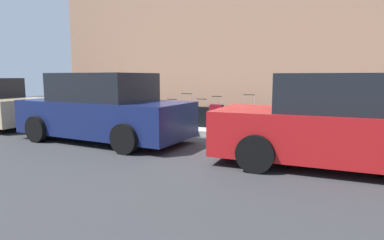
{
  "coord_description": "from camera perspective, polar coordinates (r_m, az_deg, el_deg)",
  "views": [
    {
      "loc": [
        -3.41,
        7.6,
        1.58
      ],
      "look_at": [
        -0.02,
        0.67,
        0.53
      ],
      "focal_mm": 29.67,
      "sensor_mm": 36.0,
      "label": 1
    }
  ],
  "objects": [
    {
      "name": "suitcase_maroon_6",
      "position": [
        9.07,
        4.45,
        0.71
      ],
      "size": [
        0.39,
        0.22,
        0.91
      ],
      "color": "maroon",
      "rests_on": "sidewalk_curb"
    },
    {
      "name": "parked_car_red_0",
      "position": [
        6.1,
        26.41,
        -0.73
      ],
      "size": [
        4.7,
        2.19,
        1.64
      ],
      "color": "#AD1619",
      "rests_on": "ground_plane"
    },
    {
      "name": "suitcase_teal_10",
      "position": [
        9.95,
        -6.01,
        1.1
      ],
      "size": [
        0.47,
        0.27,
        0.64
      ],
      "color": "#0F606B",
      "rests_on": "sidewalk_curb"
    },
    {
      "name": "fire_hydrant",
      "position": [
        10.52,
        -10.59,
        1.88
      ],
      "size": [
        0.39,
        0.21,
        0.74
      ],
      "color": "#99999E",
      "rests_on": "sidewalk_curb"
    },
    {
      "name": "suitcase_silver_9",
      "position": [
        9.67,
        -3.55,
        0.79
      ],
      "size": [
        0.4,
        0.22,
        0.78
      ],
      "color": "#9EA0A8",
      "rests_on": "sidewalk_curb"
    },
    {
      "name": "sidewalk_curb",
      "position": [
        10.77,
        7.35,
        -0.37
      ],
      "size": [
        18.0,
        5.0,
        0.14
      ],
      "primitive_type": "cube",
      "color": "#9E9B93",
      "rests_on": "ground_plane"
    },
    {
      "name": "parked_car_navy_1",
      "position": [
        8.13,
        -15.54,
        1.81
      ],
      "size": [
        4.39,
        2.03,
        1.67
      ],
      "color": "#141E4C",
      "rests_on": "ground_plane"
    },
    {
      "name": "parking_meter",
      "position": [
        8.68,
        29.45,
        2.7
      ],
      "size": [
        0.12,
        0.09,
        1.27
      ],
      "color": "slate",
      "rests_on": "sidewalk_curb"
    },
    {
      "name": "suitcase_olive_4",
      "position": [
        8.74,
        10.13,
        0.35
      ],
      "size": [
        0.38,
        0.21,
        0.98
      ],
      "color": "#59601E",
      "rests_on": "sidewalk_curb"
    },
    {
      "name": "suitcase_silver_2",
      "position": [
        8.64,
        16.1,
        0.39
      ],
      "size": [
        0.38,
        0.22,
        0.98
      ],
      "color": "#9EA0A8",
      "rests_on": "sidewalk_curb"
    },
    {
      "name": "bollard_post",
      "position": [
        10.83,
        -14.0,
        1.97
      ],
      "size": [
        0.16,
        0.16,
        0.79
      ],
      "primitive_type": "cylinder",
      "color": "#333338",
      "rests_on": "sidewalk_curb"
    },
    {
      "name": "suitcase_black_7",
      "position": [
        9.24,
        1.78,
        0.6
      ],
      "size": [
        0.39,
        0.28,
        0.82
      ],
      "color": "black",
      "rests_on": "sidewalk_curb"
    },
    {
      "name": "suitcase_red_1",
      "position": [
        8.58,
        19.25,
        -0.39
      ],
      "size": [
        0.44,
        0.26,
        0.9
      ],
      "color": "red",
      "rests_on": "sidewalk_curb"
    },
    {
      "name": "ground_plane",
      "position": [
        8.48,
        1.88,
        -2.99
      ],
      "size": [
        40.0,
        40.0,
        0.0
      ],
      "primitive_type": "plane",
      "color": "#333335"
    },
    {
      "name": "suitcase_teal_3",
      "position": [
        8.68,
        13.07,
        0.06
      ],
      "size": [
        0.37,
        0.25,
        0.67
      ],
      "color": "#0F606B",
      "rests_on": "sidewalk_curb"
    },
    {
      "name": "suitcase_black_0",
      "position": [
        8.51,
        22.66,
        -0.42
      ],
      "size": [
        0.45,
        0.26,
        0.92
      ],
      "color": "black",
      "rests_on": "sidewalk_curb"
    },
    {
      "name": "suitcase_red_8",
      "position": [
        9.42,
        -0.94,
        1.18
      ],
      "size": [
        0.44,
        0.19,
        0.97
      ],
      "color": "red",
      "rests_on": "sidewalk_curb"
    },
    {
      "name": "building_facade_sidewalk_side",
      "position": [
        16.83,
        14.67,
        20.1
      ],
      "size": [
        24.0,
        3.0,
        10.5
      ],
      "primitive_type": "cube",
      "color": "#936B51",
      "rests_on": "ground_plane"
    },
    {
      "name": "suitcase_navy_5",
      "position": [
        8.91,
        7.25,
        0.35
      ],
      "size": [
        0.42,
        0.25,
        0.66
      ],
      "color": "navy",
      "rests_on": "sidewalk_curb"
    }
  ]
}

